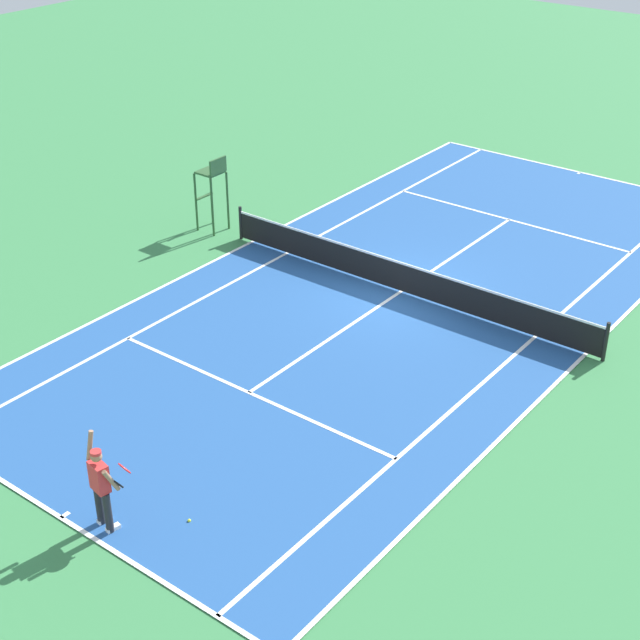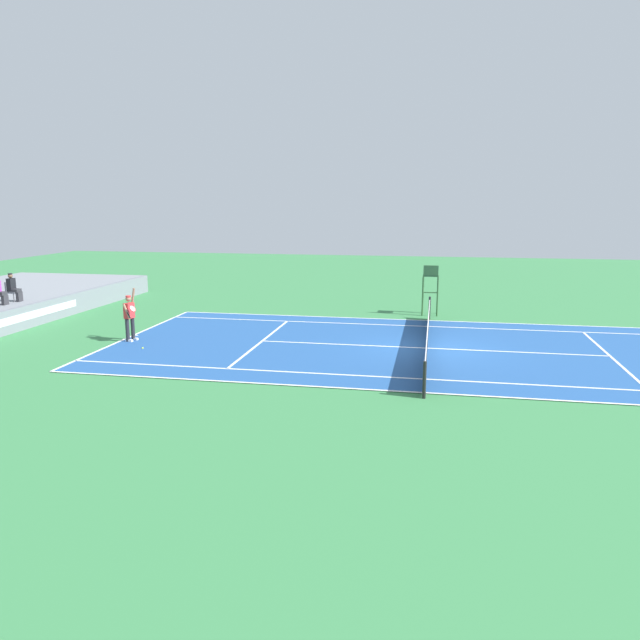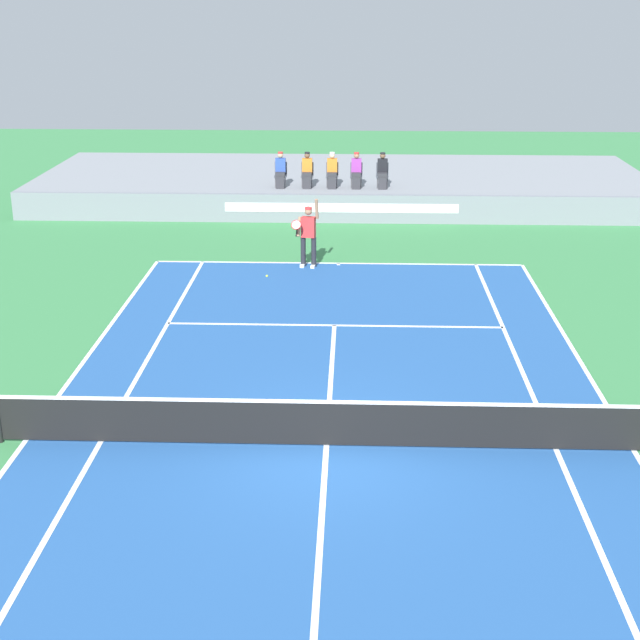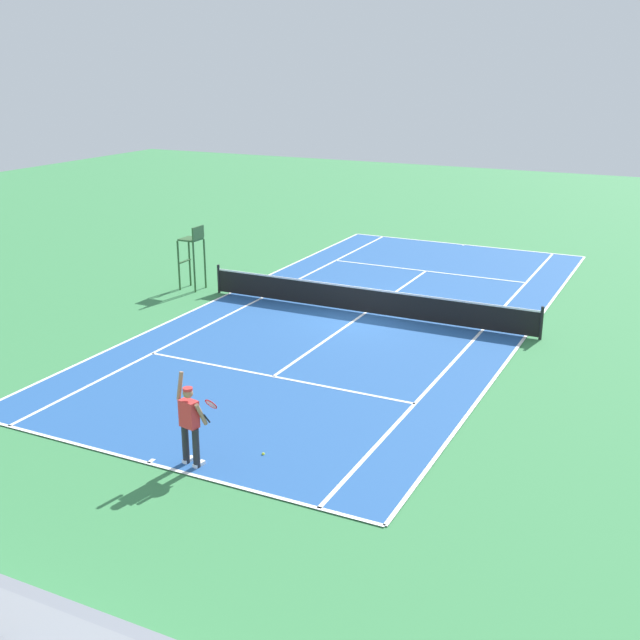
# 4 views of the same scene
# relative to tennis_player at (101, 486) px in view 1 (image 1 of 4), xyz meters

# --- Properties ---
(ground_plane) EXTENTS (80.00, 80.00, 0.00)m
(ground_plane) POSITION_rel_tennis_player_xyz_m (0.89, -11.51, -0.99)
(ground_plane) COLOR #387F47
(court) EXTENTS (11.08, 23.88, 0.03)m
(court) POSITION_rel_tennis_player_xyz_m (0.89, -11.51, -0.98)
(court) COLOR #235193
(court) RESTS_ON ground
(net) EXTENTS (11.98, 0.10, 1.07)m
(net) POSITION_rel_tennis_player_xyz_m (0.89, -11.51, -0.47)
(net) COLOR black
(net) RESTS_ON ground
(tennis_player) EXTENTS (0.82, 0.62, 2.08)m
(tennis_player) POSITION_rel_tennis_player_xyz_m (0.00, 0.00, 0.00)
(tennis_player) COLOR #232328
(tennis_player) RESTS_ON ground
(tennis_ball) EXTENTS (0.07, 0.07, 0.07)m
(tennis_ball) POSITION_rel_tennis_player_xyz_m (-1.14, -1.06, -0.96)
(tennis_ball) COLOR #D1E533
(tennis_ball) RESTS_ON ground
(umpire_chair) EXTENTS (0.77, 0.77, 2.44)m
(umpire_chair) POSITION_rel_tennis_player_xyz_m (7.95, -11.51, 0.56)
(umpire_chair) COLOR #2D562D
(umpire_chair) RESTS_ON ground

